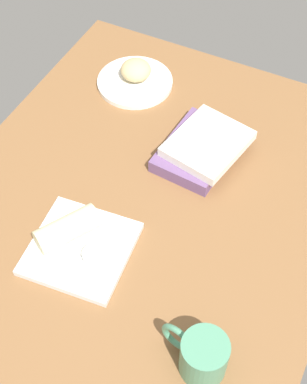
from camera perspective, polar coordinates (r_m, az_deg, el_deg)
dining_table at (r=132.77cm, az=-0.60°, el=-1.13°), size 110.00×90.00×4.00cm
round_plate at (r=157.99cm, az=-1.89°, el=11.07°), size 20.75×20.75×1.40cm
scone_pastry at (r=156.75cm, az=-1.81°, el=12.26°), size 10.43×10.37×5.16cm
square_plate at (r=123.31cm, az=-7.40°, el=-5.70°), size 23.13×23.13×1.60cm
sauce_cup at (r=119.26cm, az=-6.01°, el=-6.50°), size 5.03×5.03×2.73cm
breakfast_wrap at (r=122.13cm, az=-8.73°, el=-3.72°), size 14.93×11.99×5.65cm
book_stack at (r=137.97cm, az=4.93°, el=4.52°), size 23.08×20.34×5.96cm
coffee_mug at (r=107.36cm, az=4.94°, el=-16.16°), size 8.97×13.98×9.63cm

